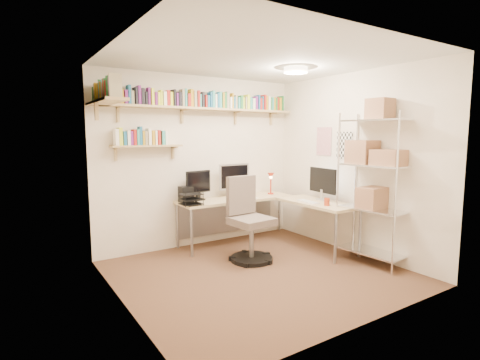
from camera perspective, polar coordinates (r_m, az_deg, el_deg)
name	(u,v)px	position (r m, az deg, el deg)	size (l,w,h in m)	color
ground	(259,273)	(4.64, 2.91, -13.94)	(3.20, 3.20, 0.00)	#462B1E
room_shell	(260,144)	(4.34, 3.07, 5.57)	(3.24, 3.04, 2.52)	beige
wall_shelves	(179,107)	(5.26, -9.26, 10.93)	(3.12, 1.09, 0.80)	tan
corner_desk	(250,200)	(5.53, 1.55, -3.08)	(2.06, 1.81, 1.21)	#CDBB85
office_chair	(249,225)	(4.96, 1.32, -6.91)	(0.58, 0.59, 1.10)	black
wire_rack	(374,165)	(5.00, 19.69, 2.22)	(0.48, 0.87, 2.09)	silver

